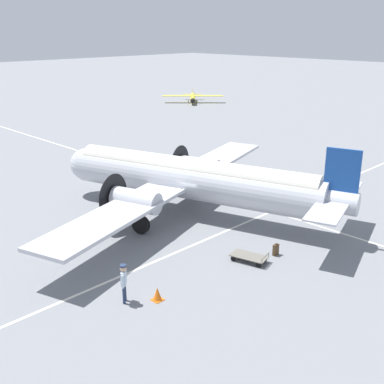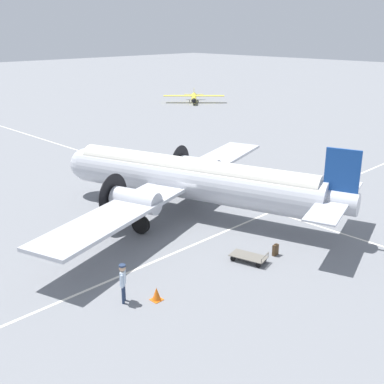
{
  "view_description": "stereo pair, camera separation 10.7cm",
  "coord_description": "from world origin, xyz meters",
  "px_view_note": "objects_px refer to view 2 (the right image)",
  "views": [
    {
      "loc": [
        20.51,
        20.52,
        11.46
      ],
      "look_at": [
        0.0,
        0.0,
        1.53
      ],
      "focal_mm": 45.0,
      "sensor_mm": 36.0,
      "label": 1
    },
    {
      "loc": [
        20.44,
        20.6,
        11.46
      ],
      "look_at": [
        0.0,
        0.0,
        1.53
      ],
      "focal_mm": 45.0,
      "sensor_mm": 36.0,
      "label": 2
    }
  ],
  "objects_px": {
    "crew_foreground": "(123,279)",
    "suitcase_near_door": "(275,250)",
    "airliner_main": "(187,178)",
    "baggage_cart": "(249,257)",
    "light_aircraft_distant": "(194,98)",
    "traffic_cone": "(156,294)"
  },
  "relations": [
    {
      "from": "airliner_main",
      "to": "crew_foreground",
      "type": "height_order",
      "value": "airliner_main"
    },
    {
      "from": "airliner_main",
      "to": "crew_foreground",
      "type": "relative_size",
      "value": 12.98
    },
    {
      "from": "airliner_main",
      "to": "light_aircraft_distant",
      "type": "xyz_separation_m",
      "value": [
        -34.92,
        -34.32,
        -1.6
      ]
    },
    {
      "from": "airliner_main",
      "to": "suitcase_near_door",
      "type": "xyz_separation_m",
      "value": [
        0.92,
        7.66,
        -2.09
      ]
    },
    {
      "from": "airliner_main",
      "to": "crew_foreground",
      "type": "bearing_deg",
      "value": 103.77
    },
    {
      "from": "baggage_cart",
      "to": "light_aircraft_distant",
      "type": "height_order",
      "value": "light_aircraft_distant"
    },
    {
      "from": "airliner_main",
      "to": "crew_foreground",
      "type": "distance_m",
      "value": 11.09
    },
    {
      "from": "airliner_main",
      "to": "light_aircraft_distant",
      "type": "height_order",
      "value": "airliner_main"
    },
    {
      "from": "crew_foreground",
      "to": "suitcase_near_door",
      "type": "distance_m",
      "value": 8.78
    },
    {
      "from": "baggage_cart",
      "to": "traffic_cone",
      "type": "height_order",
      "value": "traffic_cone"
    },
    {
      "from": "airliner_main",
      "to": "suitcase_near_door",
      "type": "distance_m",
      "value": 7.99
    },
    {
      "from": "baggage_cart",
      "to": "traffic_cone",
      "type": "relative_size",
      "value": 3.25
    },
    {
      "from": "light_aircraft_distant",
      "to": "traffic_cone",
      "type": "bearing_deg",
      "value": -1.39
    },
    {
      "from": "suitcase_near_door",
      "to": "light_aircraft_distant",
      "type": "relative_size",
      "value": 0.09
    },
    {
      "from": "baggage_cart",
      "to": "light_aircraft_distant",
      "type": "bearing_deg",
      "value": -56.55
    },
    {
      "from": "airliner_main",
      "to": "traffic_cone",
      "type": "xyz_separation_m",
      "value": [
        8.31,
        6.59,
        -2.11
      ]
    },
    {
      "from": "baggage_cart",
      "to": "suitcase_near_door",
      "type": "bearing_deg",
      "value": -123.16
    },
    {
      "from": "crew_foreground",
      "to": "airliner_main",
      "type": "bearing_deg",
      "value": -11.97
    },
    {
      "from": "crew_foreground",
      "to": "suitcase_near_door",
      "type": "height_order",
      "value": "crew_foreground"
    },
    {
      "from": "airliner_main",
      "to": "baggage_cart",
      "type": "height_order",
      "value": "airliner_main"
    },
    {
      "from": "airliner_main",
      "to": "light_aircraft_distant",
      "type": "distance_m",
      "value": 48.99
    },
    {
      "from": "light_aircraft_distant",
      "to": "traffic_cone",
      "type": "relative_size",
      "value": 12.2
    }
  ]
}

